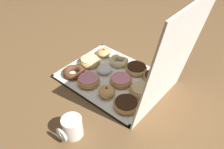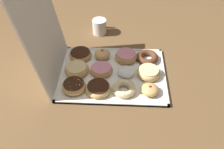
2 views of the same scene
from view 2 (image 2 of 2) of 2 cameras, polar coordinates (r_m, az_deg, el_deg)
ground_plane at (r=1.27m, az=0.17°, el=-0.08°), size 3.00×3.00×0.00m
donut_box at (r=1.26m, az=0.17°, el=0.10°), size 0.40×0.52×0.01m
box_lid_open at (r=1.15m, az=-15.47°, el=9.93°), size 0.40×0.09×0.53m
jelly_filled_donut_0 at (r=1.16m, az=8.62°, el=-3.43°), size 0.08×0.08×0.05m
glazed_ring_donut_1 at (r=1.25m, az=8.33°, el=0.51°), size 0.12×0.12×0.04m
chocolate_cake_ring_donut_2 at (r=1.34m, az=8.04°, el=3.90°), size 0.12×0.12×0.03m
cruller_donut_3 at (r=1.16m, az=2.77°, el=-3.20°), size 0.11×0.11×0.04m
powdered_filled_donut_4 at (r=1.24m, az=3.21°, el=0.64°), size 0.08×0.08×0.04m
pink_frosted_donut_5 at (r=1.33m, az=3.26°, el=4.23°), size 0.12×0.12×0.04m
chocolate_frosted_donut_6 at (r=1.16m, az=-3.15°, el=-3.14°), size 0.12×0.12×0.04m
pink_frosted_donut_7 at (r=1.25m, az=-2.45°, el=1.14°), size 0.11×0.11×0.04m
jelly_filled_donut_8 at (r=1.34m, az=-2.21°, el=4.63°), size 0.08×0.08×0.05m
sprinkle_donut_9 at (r=1.18m, az=-8.68°, el=-2.60°), size 0.11×0.11×0.04m
glazed_ring_donut_10 at (r=1.26m, az=-8.05°, el=1.15°), size 0.12×0.12×0.04m
chocolate_frosted_donut_11 at (r=1.35m, az=-7.20°, el=4.58°), size 0.12×0.12×0.04m
coffee_mug at (r=1.54m, az=-2.87°, el=10.99°), size 0.10×0.08×0.09m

